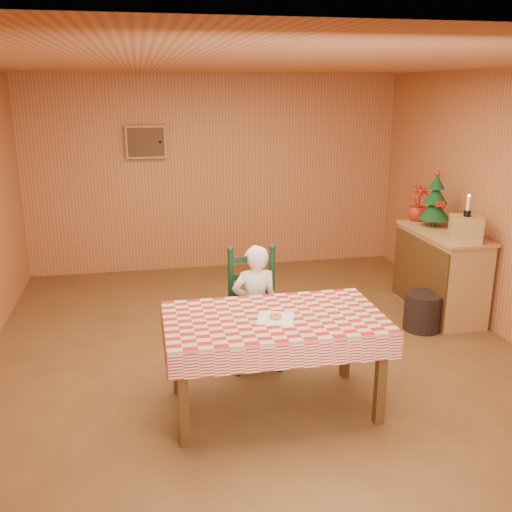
{
  "coord_description": "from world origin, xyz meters",
  "views": [
    {
      "loc": [
        -0.97,
        -4.66,
        2.4
      ],
      "look_at": [
        0.0,
        0.2,
        0.95
      ],
      "focal_mm": 40.0,
      "sensor_mm": 36.0,
      "label": 1
    }
  ],
  "objects_px": {
    "seated_child": "(255,307)",
    "crate": "(466,229)",
    "storage_bin": "(423,312)",
    "ladder_chair": "(254,311)",
    "shelf_unit": "(440,272)",
    "christmas_tree": "(435,201)",
    "dining_table": "(274,326)"
  },
  "relations": [
    {
      "from": "christmas_tree",
      "to": "ladder_chair",
      "type": "bearing_deg",
      "value": -154.97
    },
    {
      "from": "ladder_chair",
      "to": "storage_bin",
      "type": "distance_m",
      "value": 1.92
    },
    {
      "from": "dining_table",
      "to": "seated_child",
      "type": "xyz_separation_m",
      "value": [
        0.0,
        0.73,
        -0.13
      ]
    },
    {
      "from": "crate",
      "to": "christmas_tree",
      "type": "xyz_separation_m",
      "value": [
        -0.0,
        0.65,
        0.16
      ]
    },
    {
      "from": "seated_child",
      "to": "christmas_tree",
      "type": "distance_m",
      "value": 2.6
    },
    {
      "from": "storage_bin",
      "to": "seated_child",
      "type": "bearing_deg",
      "value": -166.57
    },
    {
      "from": "seated_child",
      "to": "crate",
      "type": "distance_m",
      "value": 2.35
    },
    {
      "from": "ladder_chair",
      "to": "shelf_unit",
      "type": "bearing_deg",
      "value": 19.68
    },
    {
      "from": "dining_table",
      "to": "ladder_chair",
      "type": "bearing_deg",
      "value": 90.0
    },
    {
      "from": "shelf_unit",
      "to": "storage_bin",
      "type": "height_order",
      "value": "shelf_unit"
    },
    {
      "from": "shelf_unit",
      "to": "crate",
      "type": "distance_m",
      "value": 0.71
    },
    {
      "from": "christmas_tree",
      "to": "dining_table",
      "type": "bearing_deg",
      "value": -140.79
    },
    {
      "from": "ladder_chair",
      "to": "seated_child",
      "type": "xyz_separation_m",
      "value": [
        0.0,
        -0.06,
        0.06
      ]
    },
    {
      "from": "seated_child",
      "to": "shelf_unit",
      "type": "xyz_separation_m",
      "value": [
        2.25,
        0.86,
        -0.1
      ]
    },
    {
      "from": "storage_bin",
      "to": "crate",
      "type": "bearing_deg",
      "value": 2.43
    },
    {
      "from": "crate",
      "to": "shelf_unit",
      "type": "bearing_deg",
      "value": 91.23
    },
    {
      "from": "seated_child",
      "to": "ladder_chair",
      "type": "bearing_deg",
      "value": -90.0
    },
    {
      "from": "dining_table",
      "to": "ladder_chair",
      "type": "relative_size",
      "value": 1.53
    },
    {
      "from": "shelf_unit",
      "to": "storage_bin",
      "type": "bearing_deg",
      "value": -132.97
    },
    {
      "from": "storage_bin",
      "to": "dining_table",
      "type": "bearing_deg",
      "value": -147.73
    },
    {
      "from": "seated_child",
      "to": "crate",
      "type": "xyz_separation_m",
      "value": [
        2.26,
        0.46,
        0.49
      ]
    },
    {
      "from": "shelf_unit",
      "to": "crate",
      "type": "relative_size",
      "value": 4.13
    },
    {
      "from": "crate",
      "to": "ladder_chair",
      "type": "bearing_deg",
      "value": -169.85
    },
    {
      "from": "shelf_unit",
      "to": "christmas_tree",
      "type": "xyz_separation_m",
      "value": [
        0.01,
        0.25,
        0.74
      ]
    },
    {
      "from": "storage_bin",
      "to": "christmas_tree",
      "type": "bearing_deg",
      "value": 59.23
    },
    {
      "from": "shelf_unit",
      "to": "christmas_tree",
      "type": "bearing_deg",
      "value": 88.02
    },
    {
      "from": "seated_child",
      "to": "storage_bin",
      "type": "relative_size",
      "value": 2.91
    },
    {
      "from": "shelf_unit",
      "to": "christmas_tree",
      "type": "height_order",
      "value": "christmas_tree"
    },
    {
      "from": "dining_table",
      "to": "ladder_chair",
      "type": "distance_m",
      "value": 0.81
    },
    {
      "from": "dining_table",
      "to": "storage_bin",
      "type": "height_order",
      "value": "dining_table"
    },
    {
      "from": "dining_table",
      "to": "seated_child",
      "type": "height_order",
      "value": "seated_child"
    },
    {
      "from": "seated_child",
      "to": "storage_bin",
      "type": "xyz_separation_m",
      "value": [
        1.86,
        0.44,
        -0.37
      ]
    }
  ]
}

